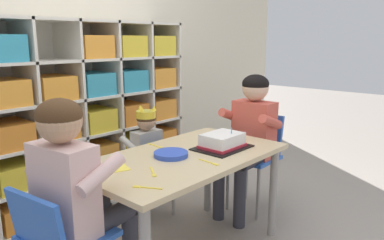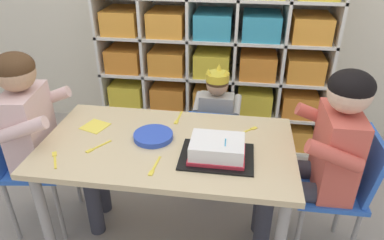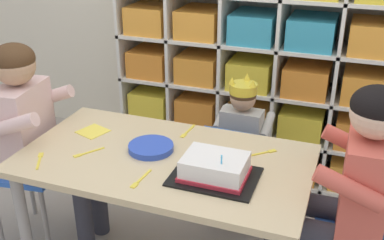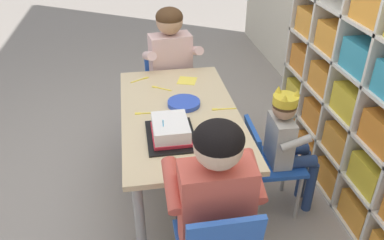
% 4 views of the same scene
% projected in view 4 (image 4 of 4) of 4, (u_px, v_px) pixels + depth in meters
% --- Properties ---
extents(ground, '(16.00, 16.00, 0.00)m').
position_uv_depth(ground, '(181.00, 194.00, 2.57)').
color(ground, gray).
extents(storage_cubby_shelf, '(1.67, 0.40, 1.42)m').
position_uv_depth(storage_cubby_shelf, '(370.00, 102.00, 2.28)').
color(storage_cubby_shelf, silver).
rests_on(storage_cubby_shelf, ground).
extents(activity_table, '(1.22, 0.68, 0.63)m').
position_uv_depth(activity_table, '(180.00, 123.00, 2.29)').
color(activity_table, '#D1B789').
rests_on(activity_table, ground).
extents(classroom_chair_blue, '(0.33, 0.34, 0.60)m').
position_uv_depth(classroom_chair_blue, '(267.00, 160.00, 2.29)').
color(classroom_chair_blue, '#1E4CA8').
rests_on(classroom_chair_blue, ground).
extents(child_with_crown, '(0.30, 0.31, 0.82)m').
position_uv_depth(child_with_crown, '(287.00, 138.00, 2.23)').
color(child_with_crown, '#B2ADA3').
rests_on(child_with_crown, ground).
extents(classroom_chair_adult_side, '(0.38, 0.41, 0.67)m').
position_uv_depth(classroom_chair_adult_side, '(170.00, 84.00, 3.02)').
color(classroom_chair_adult_side, blue).
rests_on(classroom_chair_adult_side, ground).
extents(adult_helper_seated, '(0.45, 0.43, 1.04)m').
position_uv_depth(adult_helper_seated, '(173.00, 64.00, 2.82)').
color(adult_helper_seated, beige).
rests_on(adult_helper_seated, ground).
extents(guest_at_table_side, '(0.44, 0.41, 1.04)m').
position_uv_depth(guest_at_table_side, '(213.00, 195.00, 1.63)').
color(guest_at_table_side, '#D15647').
rests_on(guest_at_table_side, ground).
extents(birthday_cake_on_tray, '(0.33, 0.25, 0.13)m').
position_uv_depth(birthday_cake_on_tray, '(171.00, 130.00, 2.01)').
color(birthday_cake_on_tray, black).
rests_on(birthday_cake_on_tray, activity_table).
extents(paper_plate_stack, '(0.20, 0.20, 0.03)m').
position_uv_depth(paper_plate_stack, '(184.00, 103.00, 2.31)').
color(paper_plate_stack, blue).
rests_on(paper_plate_stack, activity_table).
extents(paper_napkin_square, '(0.15, 0.15, 0.00)m').
position_uv_depth(paper_napkin_square, '(187.00, 81.00, 2.60)').
color(paper_napkin_square, '#F4DB4C').
rests_on(paper_napkin_square, activity_table).
extents(fork_by_napkin, '(0.09, 0.13, 0.00)m').
position_uv_depth(fork_by_napkin, '(160.00, 88.00, 2.51)').
color(fork_by_napkin, yellow).
rests_on(fork_by_napkin, activity_table).
extents(fork_beside_plate_stack, '(0.12, 0.11, 0.00)m').
position_uv_depth(fork_beside_plate_stack, '(225.00, 147.00, 1.95)').
color(fork_beside_plate_stack, yellow).
rests_on(fork_beside_plate_stack, activity_table).
extents(fork_at_table_front_edge, '(0.03, 0.14, 0.00)m').
position_uv_depth(fork_at_table_front_edge, '(146.00, 113.00, 2.23)').
color(fork_at_table_front_edge, yellow).
rests_on(fork_at_table_front_edge, activity_table).
extents(fork_scattered_mid_table, '(0.02, 0.15, 0.00)m').
position_uv_depth(fork_scattered_mid_table, '(223.00, 109.00, 2.27)').
color(fork_scattered_mid_table, yellow).
rests_on(fork_scattered_mid_table, activity_table).
extents(fork_near_child_seat, '(0.08, 0.13, 0.00)m').
position_uv_depth(fork_near_child_seat, '(141.00, 79.00, 2.62)').
color(fork_near_child_seat, yellow).
rests_on(fork_near_child_seat, activity_table).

